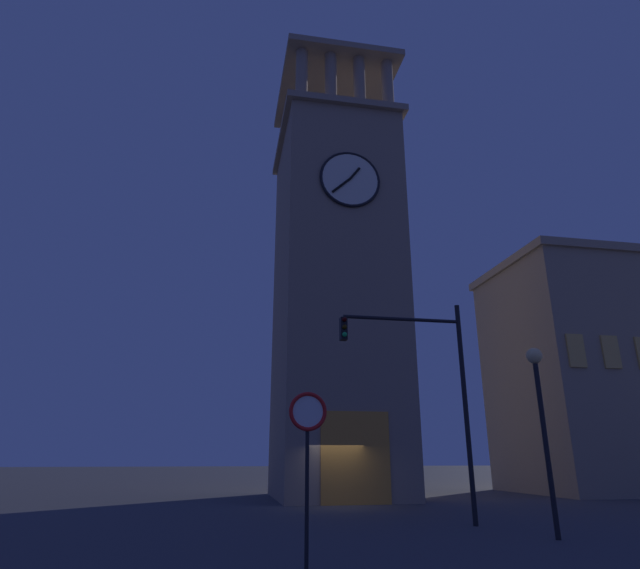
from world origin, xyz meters
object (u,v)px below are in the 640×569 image
at_px(clocktower, 335,291).
at_px(adjacent_wing_building, 622,374).
at_px(street_lamp, 540,401).
at_px(traffic_signal_near, 428,374).
at_px(no_horn_sign, 308,427).

xyz_separation_m(clocktower, adjacent_wing_building, (-18.78, -1.04, -4.09)).
bearing_deg(street_lamp, clocktower, -79.96).
xyz_separation_m(clocktower, traffic_signal_near, (-0.56, 11.65, -6.52)).
height_order(adjacent_wing_building, traffic_signal_near, adjacent_wing_building).
bearing_deg(traffic_signal_near, clocktower, -87.23).
bearing_deg(adjacent_wing_building, street_lamp, 44.00).
xyz_separation_m(street_lamp, no_horn_sign, (6.88, 2.51, -0.89)).
distance_m(clocktower, no_horn_sign, 19.59).
relative_size(adjacent_wing_building, traffic_signal_near, 2.16).
height_order(traffic_signal_near, street_lamp, traffic_signal_near).
relative_size(clocktower, no_horn_sign, 8.38).
bearing_deg(adjacent_wing_building, clocktower, 3.17).
bearing_deg(no_horn_sign, street_lamp, -159.93).
relative_size(traffic_signal_near, no_horn_sign, 2.14).
bearing_deg(street_lamp, traffic_signal_near, -55.57).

